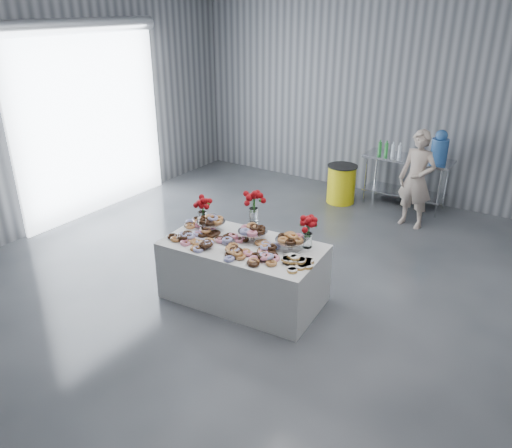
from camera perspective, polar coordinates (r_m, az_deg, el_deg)
The scene contains 16 objects.
ground at distance 6.32m, azimuth -0.31°, elevation -8.44°, with size 9.00×9.00×0.00m, color #35383D.
room_walls at distance 5.59m, azimuth -2.39°, elevation 16.29°, with size 8.04×9.04×4.02m.
display_table at distance 6.12m, azimuth -1.46°, elevation -5.48°, with size 1.90×1.00×0.75m, color silver.
prep_table at distance 9.29m, azimuth 16.83°, elevation 5.64°, with size 1.50×0.60×0.90m.
donut_mounds at distance 5.89m, azimuth -1.78°, elevation -2.13°, with size 1.80×0.80×0.09m, color #C17F46, non-canonical shape.
cake_stand_left at distance 6.27m, azimuth -5.17°, elevation 0.43°, with size 0.36×0.36×0.17m.
cake_stand_mid at distance 5.98m, azimuth -0.37°, elevation -0.68°, with size 0.36×0.36×0.17m.
cake_stand_right at distance 5.78m, azimuth 3.96°, elevation -1.68°, with size 0.36×0.36×0.17m.
danish_pile at distance 5.50m, azimuth 4.50°, elevation -4.10°, with size 0.48×0.48×0.11m, color white, non-canonical shape.
bouquet_left at distance 6.39m, azimuth -6.22°, elevation 2.37°, with size 0.26×0.26×0.42m.
bouquet_right at distance 5.78m, azimuth 5.98°, elevation -0.02°, with size 0.26×0.26×0.42m.
bouquet_center at distance 6.09m, azimuth -0.29°, elevation 2.24°, with size 0.26×0.26×0.57m.
water_jug at distance 9.02m, azimuth 20.26°, elevation 8.18°, with size 0.28×0.28×0.55m.
drink_bottles at distance 9.17m, azimuth 15.03°, elevation 8.34°, with size 0.54×0.08×0.27m, color #268C33, non-canonical shape.
person at distance 8.40m, azimuth 17.88°, elevation 4.86°, with size 0.58×0.38×1.59m, color #CC8C93.
trash_barrel at distance 9.26m, azimuth 9.72°, elevation 4.54°, with size 0.55×0.55×0.70m.
Camera 1 is at (2.96, -4.43, 3.39)m, focal length 35.00 mm.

